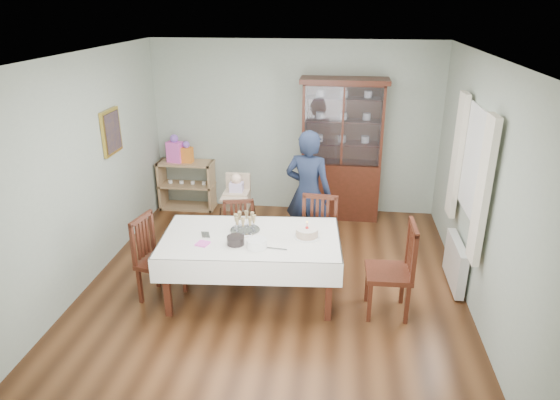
% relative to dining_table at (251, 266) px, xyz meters
% --- Properties ---
extents(floor, '(5.00, 5.00, 0.00)m').
position_rel_dining_table_xyz_m(floor, '(0.23, 0.22, -0.38)').
color(floor, '#593319').
rests_on(floor, ground).
extents(room_shell, '(5.00, 5.00, 5.00)m').
position_rel_dining_table_xyz_m(room_shell, '(0.23, 0.75, 1.32)').
color(room_shell, '#9EAA99').
rests_on(room_shell, floor).
extents(dining_table, '(2.08, 1.30, 0.76)m').
position_rel_dining_table_xyz_m(dining_table, '(0.00, 0.00, 0.00)').
color(dining_table, '#451A11').
rests_on(dining_table, floor).
extents(china_cabinet, '(1.30, 0.48, 2.18)m').
position_rel_dining_table_xyz_m(china_cabinet, '(0.98, 2.48, 0.74)').
color(china_cabinet, '#451A11').
rests_on(china_cabinet, floor).
extents(sideboard, '(0.90, 0.38, 0.80)m').
position_rel_dining_table_xyz_m(sideboard, '(-1.52, 2.50, 0.02)').
color(sideboard, tan).
rests_on(sideboard, floor).
extents(picture_frame, '(0.04, 0.48, 0.58)m').
position_rel_dining_table_xyz_m(picture_frame, '(-1.99, 1.02, 1.27)').
color(picture_frame, gold).
rests_on(picture_frame, room_shell).
extents(window, '(0.04, 1.02, 1.22)m').
position_rel_dining_table_xyz_m(window, '(2.45, 0.52, 1.17)').
color(window, white).
rests_on(window, room_shell).
extents(curtain_left, '(0.07, 0.30, 1.55)m').
position_rel_dining_table_xyz_m(curtain_left, '(2.39, -0.10, 1.07)').
color(curtain_left, silver).
rests_on(curtain_left, room_shell).
extents(curtain_right, '(0.07, 0.30, 1.55)m').
position_rel_dining_table_xyz_m(curtain_right, '(2.39, 1.14, 1.07)').
color(curtain_right, silver).
rests_on(curtain_right, room_shell).
extents(radiator, '(0.10, 0.80, 0.55)m').
position_rel_dining_table_xyz_m(radiator, '(2.39, 0.52, -0.08)').
color(radiator, white).
rests_on(radiator, floor).
extents(chair_far_left, '(0.48, 0.48, 0.90)m').
position_rel_dining_table_xyz_m(chair_far_left, '(-0.25, 0.56, -0.12)').
color(chair_far_left, '#451A11').
rests_on(chair_far_left, floor).
extents(chair_far_right, '(0.49, 0.49, 1.02)m').
position_rel_dining_table_xyz_m(chair_far_right, '(0.73, 0.53, -0.08)').
color(chair_far_right, '#451A11').
rests_on(chair_far_right, floor).
extents(chair_end_left, '(0.53, 0.53, 1.00)m').
position_rel_dining_table_xyz_m(chair_end_left, '(-1.03, -0.17, -0.09)').
color(chair_end_left, '#451A11').
rests_on(chair_end_left, floor).
extents(chair_end_right, '(0.49, 0.49, 1.07)m').
position_rel_dining_table_xyz_m(chair_end_right, '(1.55, -0.16, -0.07)').
color(chair_end_right, '#451A11').
rests_on(chair_end_right, floor).
extents(woman, '(0.70, 0.53, 1.71)m').
position_rel_dining_table_xyz_m(woman, '(0.56, 1.21, 0.47)').
color(woman, '#151D31').
rests_on(woman, floor).
extents(high_chair, '(0.46, 0.46, 1.03)m').
position_rel_dining_table_xyz_m(high_chair, '(-0.43, 1.34, 0.02)').
color(high_chair, black).
rests_on(high_chair, floor).
extents(champagne_tray, '(0.34, 0.34, 0.21)m').
position_rel_dining_table_xyz_m(champagne_tray, '(-0.09, 0.14, 0.44)').
color(champagne_tray, silver).
rests_on(champagne_tray, dining_table).
extents(birthday_cake, '(0.29, 0.29, 0.20)m').
position_rel_dining_table_xyz_m(birthday_cake, '(0.63, 0.06, 0.43)').
color(birthday_cake, white).
rests_on(birthday_cake, dining_table).
extents(plate_stack_dark, '(0.21, 0.21, 0.09)m').
position_rel_dining_table_xyz_m(plate_stack_dark, '(-0.13, -0.20, 0.42)').
color(plate_stack_dark, black).
rests_on(plate_stack_dark, dining_table).
extents(plate_stack_white, '(0.23, 0.23, 0.09)m').
position_rel_dining_table_xyz_m(plate_stack_white, '(0.11, -0.25, 0.42)').
color(plate_stack_white, white).
rests_on(plate_stack_white, dining_table).
extents(napkin_stack, '(0.16, 0.16, 0.02)m').
position_rel_dining_table_xyz_m(napkin_stack, '(-0.48, -0.25, 0.38)').
color(napkin_stack, '#FA5CCE').
rests_on(napkin_stack, dining_table).
extents(cutlery, '(0.16, 0.19, 0.01)m').
position_rel_dining_table_xyz_m(cutlery, '(-0.55, -0.03, 0.38)').
color(cutlery, silver).
rests_on(cutlery, dining_table).
extents(cake_knife, '(0.29, 0.05, 0.01)m').
position_rel_dining_table_xyz_m(cake_knife, '(0.30, -0.26, 0.38)').
color(cake_knife, silver).
rests_on(cake_knife, dining_table).
extents(gift_bag_pink, '(0.27, 0.20, 0.45)m').
position_rel_dining_table_xyz_m(gift_bag_pink, '(-1.67, 2.48, 0.61)').
color(gift_bag_pink, '#FA5CCE').
rests_on(gift_bag_pink, sideboard).
extents(gift_bag_orange, '(0.20, 0.15, 0.35)m').
position_rel_dining_table_xyz_m(gift_bag_orange, '(-1.48, 2.48, 0.57)').
color(gift_bag_orange, orange).
rests_on(gift_bag_orange, sideboard).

